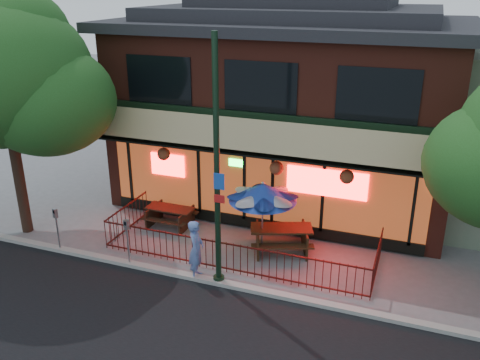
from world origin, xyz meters
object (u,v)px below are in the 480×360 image
object	(u,v)px
picnic_table_left	(170,214)
parking_meter_near	(127,235)
patio_umbrella	(263,192)
street_tree_left	(3,65)
parking_meter_far	(57,223)
picnic_table_right	(281,235)
street_light	(217,181)
pedestrian	(196,250)

from	to	relation	value
picnic_table_left	parking_meter_near	size ratio (longest dim) A/B	1.09
picnic_table_left	patio_umbrella	world-z (taller)	patio_umbrella
street_tree_left	parking_meter_far	xyz separation A→B (m)	(1.96, -0.87, -4.67)
parking_meter_near	picnic_table_right	bearing A→B (deg)	31.40
street_light	street_tree_left	distance (m)	7.91
street_tree_left	parking_meter_near	size ratio (longest dim) A/B	5.27
street_tree_left	parking_meter_near	world-z (taller)	street_tree_left
street_tree_left	picnic_table_left	world-z (taller)	street_tree_left
picnic_table_right	pedestrian	size ratio (longest dim) A/B	1.29
patio_umbrella	parking_meter_far	distance (m)	6.58
street_light	parking_meter_near	xyz separation A→B (m)	(-2.92, -0.08, -2.11)
picnic_table_right	parking_meter_near	distance (m)	4.80
parking_meter_near	parking_meter_far	xyz separation A→B (m)	(-2.58, 0.00, -0.03)
street_tree_left	picnic_table_right	world-z (taller)	street_tree_left
picnic_table_right	parking_meter_far	size ratio (longest dim) A/B	1.57
picnic_table_left	parking_meter_far	size ratio (longest dim) A/B	1.12
street_light	parking_meter_far	distance (m)	5.90
picnic_table_right	patio_umbrella	bearing A→B (deg)	-155.46
street_tree_left	parking_meter_near	distance (m)	6.55
pedestrian	parking_meter_far	distance (m)	4.79
picnic_table_left	parking_meter_far	distance (m)	3.81
street_tree_left	pedestrian	distance (m)	8.29
street_tree_left	pedestrian	bearing A→B (deg)	-6.23
picnic_table_right	pedestrian	world-z (taller)	pedestrian
picnic_table_left	picnic_table_right	world-z (taller)	picnic_table_right
pedestrian	parking_meter_far	world-z (taller)	pedestrian
pedestrian	parking_meter_near	xyz separation A→B (m)	(-2.20, -0.13, 0.13)
street_light	parking_meter_near	bearing A→B (deg)	-178.48
street_tree_left	pedestrian	size ratio (longest dim) A/B	4.46
picnic_table_left	parking_meter_near	bearing A→B (deg)	-88.27
parking_meter_near	parking_meter_far	size ratio (longest dim) A/B	1.03
street_light	patio_umbrella	distance (m)	2.49
street_tree_left	picnic_table_right	bearing A→B (deg)	10.66
street_light	parking_meter_far	bearing A→B (deg)	-179.19
picnic_table_right	pedestrian	distance (m)	3.03
pedestrian	picnic_table_right	bearing A→B (deg)	-52.46
street_tree_left	patio_umbrella	xyz separation A→B (m)	(8.06, 1.37, -3.61)
street_light	street_tree_left	world-z (taller)	street_tree_left
pedestrian	street_light	bearing A→B (deg)	-108.23
pedestrian	parking_meter_near	distance (m)	2.21
patio_umbrella	pedestrian	xyz separation A→B (m)	(-1.31, -2.10, -1.15)
street_tree_left	picnic_table_left	size ratio (longest dim) A/B	4.84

